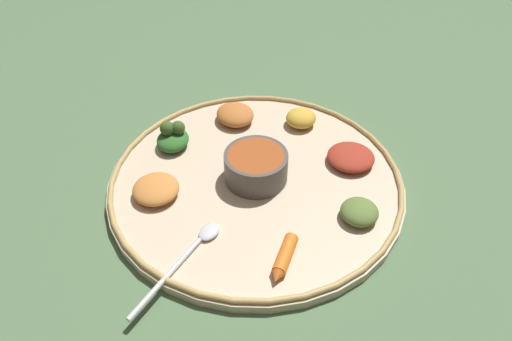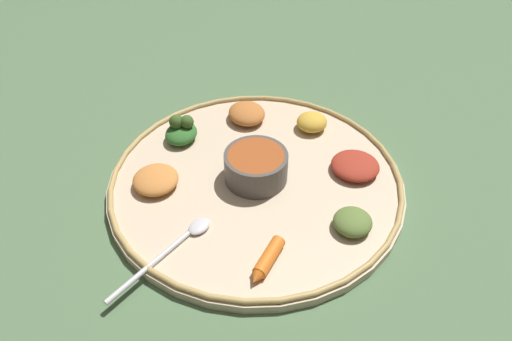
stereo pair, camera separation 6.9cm
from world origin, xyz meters
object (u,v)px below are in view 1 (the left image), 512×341
object	(u,v)px
center_bowl	(256,166)
greens_pile	(174,136)
carrot_near_spoon	(284,258)
spoon	(189,251)

from	to	relation	value
center_bowl	greens_pile	world-z (taller)	center_bowl
greens_pile	carrot_near_spoon	size ratio (longest dim) A/B	1.00
carrot_near_spoon	center_bowl	bearing A→B (deg)	-47.76
center_bowl	carrot_near_spoon	bearing A→B (deg)	132.24
center_bowl	spoon	world-z (taller)	center_bowl
greens_pile	carrot_near_spoon	world-z (taller)	greens_pile
center_bowl	spoon	bearing A→B (deg)	88.49
greens_pile	center_bowl	bearing A→B (deg)	178.27
greens_pile	spoon	bearing A→B (deg)	131.46
greens_pile	carrot_near_spoon	bearing A→B (deg)	154.88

